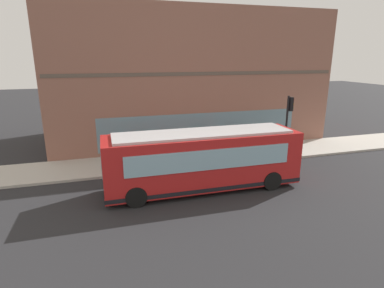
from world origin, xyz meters
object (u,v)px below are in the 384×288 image
Objects in this scene: fire_hydrant at (271,145)px; pedestrian_near_hydrant at (201,143)px; pedestrian_by_light_pole at (233,135)px; pedestrian_near_building_entrance at (155,144)px; city_bus_nearside at (203,160)px; newspaper_vending_box at (137,150)px; traffic_light_near_corner at (289,115)px.

fire_hydrant is 5.34m from pedestrian_near_hydrant.
pedestrian_by_light_pole is 1.06× the size of pedestrian_near_hydrant.
pedestrian_near_building_entrance reaches higher than pedestrian_near_hydrant.
city_bus_nearside reaches higher than newspaper_vending_box.
pedestrian_near_building_entrance is at bearing 96.11° from pedestrian_by_light_pole.
traffic_light_near_corner is at bearing -105.23° from newspaper_vending_box.
newspaper_vending_box reaches higher than fire_hydrant.
city_bus_nearside is 2.45× the size of traffic_light_near_corner.
pedestrian_near_building_entrance is at bearing 16.88° from city_bus_nearside.
fire_hydrant is 9.59m from newspaper_vending_box.
traffic_light_near_corner is 2.42× the size of pedestrian_by_light_pole.
pedestrian_near_building_entrance is 3.15m from pedestrian_near_hydrant.
pedestrian_near_hydrant is 1.77× the size of newspaper_vending_box.
pedestrian_near_hydrant is (4.91, -1.51, -0.49)m from city_bus_nearside.
pedestrian_by_light_pole is 5.94m from pedestrian_near_building_entrance.
newspaper_vending_box is (5.90, 2.70, -0.95)m from city_bus_nearside.
traffic_light_near_corner is 2.49× the size of pedestrian_near_building_entrance.
city_bus_nearside reaches higher than pedestrian_near_building_entrance.
pedestrian_near_hydrant is (-0.39, -3.12, -0.04)m from pedestrian_near_building_entrance.
traffic_light_near_corner reaches higher than pedestrian_near_hydrant.
pedestrian_by_light_pole is (5.94, -4.29, -0.43)m from city_bus_nearside.
city_bus_nearside is 6.30× the size of pedestrian_near_hydrant.
newspaper_vending_box is at bearing 83.08° from fire_hydrant.
pedestrian_by_light_pole is 7.01m from newspaper_vending_box.
pedestrian_by_light_pole is at bearing 64.70° from fire_hydrant.
pedestrian_near_hydrant is (1.67, 5.55, -1.95)m from traffic_light_near_corner.
city_bus_nearside reaches higher than fire_hydrant.
pedestrian_near_hydrant is at bearing 73.22° from traffic_light_near_corner.
traffic_light_near_corner is 4.30m from pedestrian_by_light_pole.
pedestrian_near_building_entrance reaches higher than newspaper_vending_box.
traffic_light_near_corner is at bearing -103.39° from pedestrian_near_building_entrance.
pedestrian_near_hydrant is at bearing -17.10° from city_bus_nearside.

